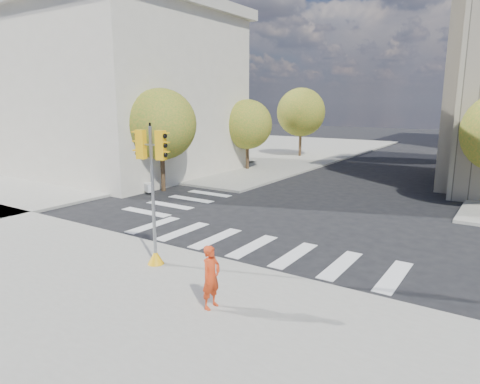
{
  "coord_description": "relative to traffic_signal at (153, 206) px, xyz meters",
  "views": [
    {
      "loc": [
        8.28,
        -15.65,
        5.59
      ],
      "look_at": [
        -0.76,
        -1.9,
        2.1
      ],
      "focal_mm": 32.0,
      "sensor_mm": 36.0,
      "label": 1
    }
  ],
  "objects": [
    {
      "name": "tree_lw_near",
      "position": [
        -8.79,
        9.7,
        2.02
      ],
      "size": [
        4.4,
        4.4,
        6.41
      ],
      "color": "#382616",
      "rests_on": "ground"
    },
    {
      "name": "sidewalk_far_left",
      "position": [
        -18.29,
        31.7,
        -2.11
      ],
      "size": [
        28.0,
        40.0,
        0.15
      ],
      "primitive_type": "cube",
      "color": "gray",
      "rests_on": "ground"
    },
    {
      "name": "traffic_signal",
      "position": [
        0.0,
        0.0,
        0.0
      ],
      "size": [
        1.08,
        0.56,
        4.78
      ],
      "rotation": [
        0.0,
        0.0,
        0.17
      ],
      "color": "#F2AB0C",
      "rests_on": "sidewalk_near"
    },
    {
      "name": "tree_lw_mid",
      "position": [
        -8.79,
        19.7,
        1.58
      ],
      "size": [
        4.0,
        4.0,
        5.77
      ],
      "color": "#382616",
      "rests_on": "ground"
    },
    {
      "name": "planter_wall",
      "position": [
        -11.29,
        9.61,
        -1.79
      ],
      "size": [
        5.64,
        2.83,
        0.5
      ],
      "primitive_type": "cube",
      "rotation": [
        0.0,
        0.0,
        -0.42
      ],
      "color": "silver",
      "rests_on": "sidewalk_left_near"
    },
    {
      "name": "ground",
      "position": [
        1.71,
        5.7,
        -2.19
      ],
      "size": [
        160.0,
        160.0,
        0.0
      ],
      "primitive_type": "plane",
      "color": "black",
      "rests_on": "ground"
    },
    {
      "name": "classical_building",
      "position": [
        -18.29,
        13.7,
        4.26
      ],
      "size": [
        19.0,
        15.0,
        12.7
      ],
      "color": "beige",
      "rests_on": "ground"
    },
    {
      "name": "photographer",
      "position": [
        3.5,
        -1.48,
        -1.17
      ],
      "size": [
        0.45,
        0.65,
        1.74
      ],
      "primitive_type": "imported",
      "rotation": [
        0.0,
        0.0,
        1.52
      ],
      "color": "red",
      "rests_on": "sidewalk_near"
    },
    {
      "name": "sidewalk_near",
      "position": [
        1.71,
        -5.3,
        -2.11
      ],
      "size": [
        30.0,
        14.0,
        0.15
      ],
      "primitive_type": "cube",
      "color": "gray",
      "rests_on": "ground"
    },
    {
      "name": "tree_lw_far",
      "position": [
        -8.79,
        29.7,
        2.35
      ],
      "size": [
        4.8,
        4.8,
        6.95
      ],
      "color": "#382616",
      "rests_on": "ground"
    }
  ]
}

